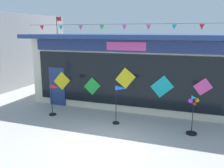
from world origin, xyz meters
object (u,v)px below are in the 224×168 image
object	(u,v)px
wind_spinner_center_left	(193,112)
wind_spinner_left	(120,96)
kite_shop_building	(137,68)
wind_spinner_far_left	(54,94)

from	to	relation	value
wind_spinner_center_left	wind_spinner_left	bearing A→B (deg)	178.30
wind_spinner_left	wind_spinner_center_left	xyz separation A→B (m)	(2.90, -0.09, -0.35)
kite_shop_building	wind_spinner_left	size ratio (longest dim) A/B	6.49
wind_spinner_far_left	kite_shop_building	bearing A→B (deg)	50.78
wind_spinner_center_left	kite_shop_building	bearing A→B (deg)	129.92
kite_shop_building	wind_spinner_left	bearing A→B (deg)	-86.73
wind_spinner_left	wind_spinner_center_left	distance (m)	2.92
kite_shop_building	wind_spinner_far_left	bearing A→B (deg)	-129.22
wind_spinner_center_left	wind_spinner_far_left	bearing A→B (deg)	178.97
wind_spinner_far_left	wind_spinner_left	size ratio (longest dim) A/B	0.89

